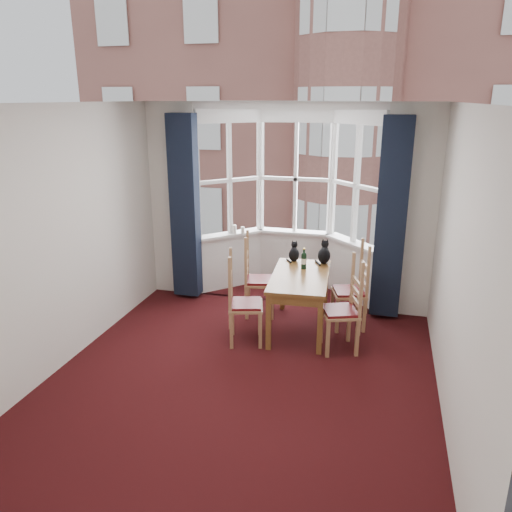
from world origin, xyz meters
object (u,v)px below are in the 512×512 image
(dining_table, at_px, (300,283))
(candle_short, at_px, (243,230))
(chair_right_near, at_px, (347,312))
(chair_right_far, at_px, (356,292))
(cat_left, at_px, (294,253))
(candle_tall, at_px, (234,229))
(wine_bottle, at_px, (304,260))
(cat_right, at_px, (324,254))
(chair_left_near, at_px, (238,306))
(chair_left_far, at_px, (253,281))

(dining_table, relative_size, candle_short, 12.54)
(dining_table, xyz_separation_m, chair_right_near, (0.63, -0.38, -0.17))
(chair_right_far, distance_m, cat_left, 0.98)
(cat_left, bearing_deg, candle_tall, 147.24)
(dining_table, height_order, wine_bottle, wine_bottle)
(cat_right, xyz_separation_m, candle_short, (-1.33, 0.70, 0.06))
(wine_bottle, relative_size, candle_short, 2.56)
(chair_left_near, xyz_separation_m, chair_left_far, (-0.04, 0.84, 0.00))
(chair_left_far, height_order, wine_bottle, wine_bottle)
(chair_left_near, bearing_deg, candle_short, 104.39)
(chair_left_near, height_order, cat_right, cat_right)
(chair_right_far, distance_m, wine_bottle, 0.78)
(cat_left, relative_size, candle_short, 2.56)
(chair_left_near, bearing_deg, dining_table, 38.37)
(chair_left_far, xyz_separation_m, wine_bottle, (0.69, -0.07, 0.39))
(chair_left_far, height_order, candle_tall, candle_tall)
(chair_right_near, distance_m, chair_right_far, 0.65)
(chair_right_near, height_order, candle_short, candle_short)
(dining_table, distance_m, candle_tall, 1.76)
(dining_table, bearing_deg, chair_right_near, -30.91)
(dining_table, height_order, cat_left, cat_left)
(candle_tall, bearing_deg, dining_table, -44.83)
(chair_right_far, bearing_deg, chair_left_near, -149.46)
(chair_right_near, bearing_deg, dining_table, 149.09)
(chair_left_near, xyz_separation_m, chair_right_near, (1.28, 0.14, 0.00))
(cat_right, bearing_deg, candle_short, 152.37)
(wine_bottle, bearing_deg, chair_left_near, -130.18)
(chair_right_far, relative_size, candle_tall, 6.83)
(chair_left_far, distance_m, chair_right_far, 1.37)
(dining_table, bearing_deg, cat_left, 108.44)
(chair_left_far, height_order, candle_short, candle_short)
(cat_right, bearing_deg, cat_left, -178.86)
(chair_right_far, distance_m, candle_tall, 2.19)
(cat_left, xyz_separation_m, cat_right, (0.40, 0.01, 0.02))
(candle_tall, bearing_deg, cat_left, -32.76)
(chair_right_far, bearing_deg, candle_tall, 153.49)
(cat_left, bearing_deg, dining_table, -71.56)
(wine_bottle, distance_m, candle_tall, 1.57)
(chair_right_far, height_order, cat_left, cat_left)
(candle_tall, bearing_deg, candle_short, 13.87)
(cat_left, relative_size, candle_tall, 2.04)
(dining_table, xyz_separation_m, cat_left, (-0.18, 0.55, 0.20))
(dining_table, distance_m, cat_left, 0.61)
(cat_left, xyz_separation_m, wine_bottle, (0.18, -0.29, 0.02))
(cat_right, bearing_deg, chair_right_near, -66.42)
(chair_right_near, xyz_separation_m, chair_right_far, (0.05, 0.65, 0.00))
(chair_right_far, height_order, candle_tall, candle_tall)
(chair_right_far, xyz_separation_m, cat_right, (-0.46, 0.29, 0.39))
(cat_left, relative_size, wine_bottle, 1.00)
(dining_table, height_order, chair_right_far, chair_right_far)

